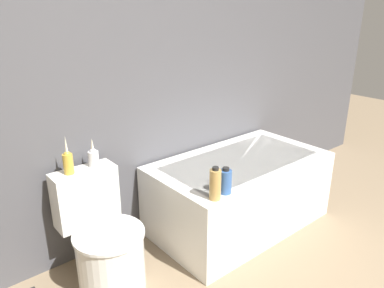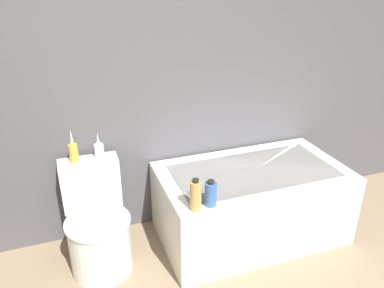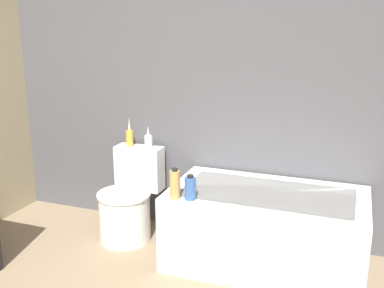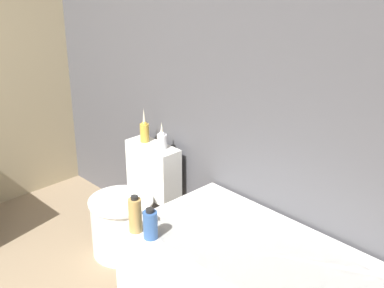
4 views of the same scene
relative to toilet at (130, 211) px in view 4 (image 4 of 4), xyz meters
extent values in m
cube|color=#4C4C51|center=(0.38, 0.38, 1.01)|extent=(6.40, 0.06, 2.60)
cube|color=#B7BCC6|center=(1.17, -0.07, 0.27)|extent=(1.21, 0.59, 0.01)
cylinder|color=white|center=(0.00, -0.08, -0.10)|extent=(0.42, 0.42, 0.39)
cylinder|color=white|center=(0.00, -0.08, 0.11)|extent=(0.44, 0.44, 0.02)
cube|color=white|center=(0.00, 0.22, 0.24)|extent=(0.41, 0.17, 0.38)
cylinder|color=gold|center=(-0.09, 0.22, 0.50)|extent=(0.06, 0.06, 0.13)
sphere|color=gold|center=(-0.09, 0.22, 0.56)|extent=(0.04, 0.04, 0.04)
cone|color=beige|center=(-0.09, 0.22, 0.62)|extent=(0.02, 0.02, 0.12)
cylinder|color=silver|center=(0.09, 0.23, 0.48)|extent=(0.07, 0.07, 0.10)
sphere|color=silver|center=(0.09, 0.23, 0.53)|extent=(0.04, 0.04, 0.04)
cone|color=beige|center=(0.09, 0.23, 0.58)|extent=(0.02, 0.02, 0.09)
cylinder|color=tan|center=(0.58, -0.39, 0.38)|extent=(0.07, 0.07, 0.20)
cylinder|color=black|center=(0.58, -0.39, 0.49)|extent=(0.04, 0.04, 0.02)
cylinder|color=#335999|center=(0.69, -0.38, 0.36)|extent=(0.08, 0.08, 0.16)
cylinder|color=black|center=(0.69, -0.38, 0.44)|extent=(0.04, 0.04, 0.02)
camera|label=1|loc=(-0.85, -1.89, 1.42)|focal=35.00mm
camera|label=2|loc=(-0.10, -2.23, 1.63)|focal=35.00mm
camera|label=3|loc=(1.71, -3.09, 1.46)|focal=42.00mm
camera|label=4|loc=(2.62, -1.91, 1.87)|focal=50.00mm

